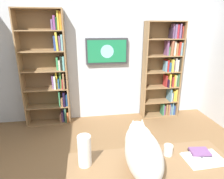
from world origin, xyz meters
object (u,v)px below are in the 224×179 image
cat (142,150)px  open_binder (204,159)px  bookshelf_left (166,71)px  bookshelf_right (50,71)px  paper_towel_roll (85,151)px  coffee_mug (168,150)px  wall_mounted_tv (107,51)px  desk_book_stack (200,152)px

cat → open_binder: cat is taller
bookshelf_left → open_binder: bearing=73.8°
bookshelf_right → paper_towel_roll: size_ratio=8.07×
bookshelf_right → coffee_mug: size_ratio=22.66×
open_binder → coffee_mug: (0.28, -0.11, 0.04)m
wall_mounted_tv → paper_towel_roll: wall_mounted_tv is taller
open_binder → bookshelf_left: bearing=-106.2°
paper_towel_roll → desk_book_stack: 1.04m
bookshelf_left → cat: 2.80m
wall_mounted_tv → open_binder: wall_mounted_tv is taller
paper_towel_roll → desk_book_stack: (-1.03, 0.02, -0.12)m
bookshelf_left → wall_mounted_tv: size_ratio=2.39×
paper_towel_roll → wall_mounted_tv: bearing=-101.8°
desk_book_stack → open_binder: bearing=83.4°
cat → paper_towel_roll: size_ratio=2.35×
wall_mounted_tv → desk_book_stack: bearing=102.1°
coffee_mug → desk_book_stack: bearing=172.2°
bookshelf_right → wall_mounted_tv: bearing=-175.6°
cat → open_binder: 0.62m
open_binder → desk_book_stack: bearing=-96.6°
bookshelf_left → open_binder: size_ratio=5.88×
wall_mounted_tv → bookshelf_right: bearing=4.4°
bookshelf_left → desk_book_stack: (0.70, 2.36, -0.21)m
open_binder → desk_book_stack: (-0.01, -0.07, 0.01)m
paper_towel_roll → coffee_mug: paper_towel_roll is taller
bookshelf_right → open_binder: 2.94m
wall_mounted_tv → desk_book_stack: 2.58m
paper_towel_roll → bookshelf_right: bearing=-75.8°
open_binder → wall_mounted_tv: bearing=-78.4°
wall_mounted_tv → desk_book_stack: size_ratio=4.24×
open_binder → paper_towel_roll: 1.03m
wall_mounted_tv → cat: bearing=88.5°
wall_mounted_tv → coffee_mug: (-0.24, 2.40, -0.60)m
wall_mounted_tv → open_binder: (-0.52, 2.52, -0.64)m
cat → paper_towel_roll: cat is taller
paper_towel_roll → open_binder: bearing=174.5°
bookshelf_right → open_binder: size_ratio=6.47×
bookshelf_right → desk_book_stack: bearing=124.5°
cat → desk_book_stack: 0.63m
wall_mounted_tv → paper_towel_roll: (0.51, 2.42, -0.52)m
bookshelf_left → cat: (1.29, 2.48, -0.03)m
bookshelf_right → open_binder: (-1.61, 2.43, -0.31)m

